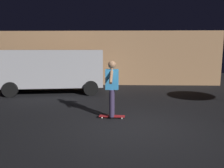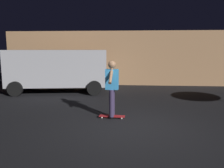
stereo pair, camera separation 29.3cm
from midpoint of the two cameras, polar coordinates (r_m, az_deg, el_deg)
The scene contains 5 objects.
ground_plane at distance 6.13m, azimuth 4.17°, elevation -11.09°, with size 28.00×28.00×0.00m, color black.
low_building at distance 14.88m, azimuth -0.87°, elevation 6.79°, with size 12.68×3.79×3.08m.
parked_van at distance 11.27m, azimuth -15.21°, elevation 3.85°, with size 4.82×2.75×2.03m.
skateboard_ridden at distance 6.96m, azimuth -1.22°, elevation -8.12°, with size 0.79×0.25×0.07m.
skater at distance 6.74m, azimuth -1.24°, elevation -0.12°, with size 0.39×0.99×1.67m.
Camera 1 is at (-0.39, -5.76, 2.09)m, focal length 36.33 mm.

